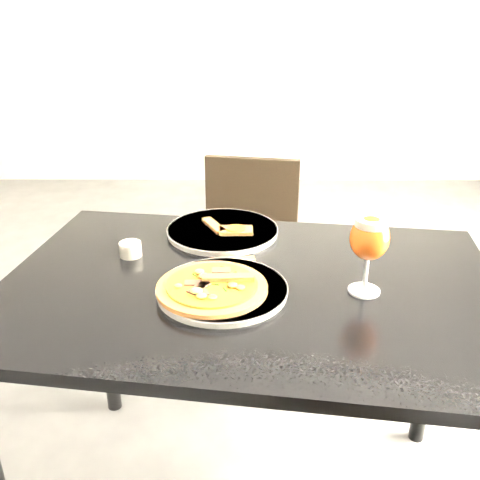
{
  "coord_description": "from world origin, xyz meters",
  "views": [
    {
      "loc": [
        0.04,
        -1.29,
        1.37
      ],
      "look_at": [
        0.03,
        -0.08,
        0.83
      ],
      "focal_mm": 40.0,
      "sensor_mm": 36.0,
      "label": 1
    }
  ],
  "objects_px": {
    "chair_far": "(246,259)",
    "beer_glass": "(370,239)",
    "dining_table": "(249,314)",
    "pizza": "(212,286)"
  },
  "relations": [
    {
      "from": "chair_far",
      "to": "beer_glass",
      "type": "height_order",
      "value": "beer_glass"
    },
    {
      "from": "dining_table",
      "to": "beer_glass",
      "type": "bearing_deg",
      "value": -1.83
    },
    {
      "from": "dining_table",
      "to": "chair_far",
      "type": "xyz_separation_m",
      "value": [
        -0.0,
        0.72,
        -0.2
      ]
    },
    {
      "from": "dining_table",
      "to": "pizza",
      "type": "xyz_separation_m",
      "value": [
        -0.08,
        -0.07,
        0.11
      ]
    },
    {
      "from": "dining_table",
      "to": "chair_far",
      "type": "bearing_deg",
      "value": 97.99
    },
    {
      "from": "dining_table",
      "to": "pizza",
      "type": "height_order",
      "value": "pizza"
    },
    {
      "from": "pizza",
      "to": "beer_glass",
      "type": "bearing_deg",
      "value": 3.56
    },
    {
      "from": "dining_table",
      "to": "chair_far",
      "type": "height_order",
      "value": "chair_far"
    },
    {
      "from": "chair_far",
      "to": "beer_glass",
      "type": "xyz_separation_m",
      "value": [
        0.27,
        -0.77,
        0.43
      ]
    },
    {
      "from": "pizza",
      "to": "beer_glass",
      "type": "xyz_separation_m",
      "value": [
        0.35,
        0.02,
        0.11
      ]
    }
  ]
}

